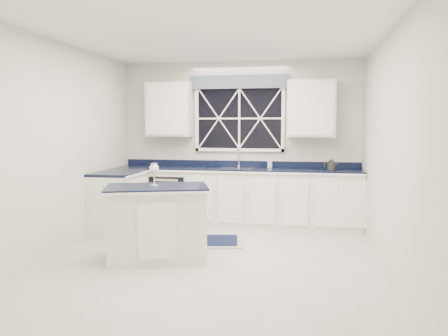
% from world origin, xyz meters
% --- Properties ---
extents(ground, '(4.50, 4.50, 0.00)m').
position_xyz_m(ground, '(0.00, 0.00, 0.00)').
color(ground, '#B6B6B1').
rests_on(ground, ground).
extents(back_wall, '(4.00, 0.10, 2.70)m').
position_xyz_m(back_wall, '(0.00, 2.25, 1.35)').
color(back_wall, silver).
rests_on(back_wall, ground).
extents(base_cabinets, '(3.99, 1.60, 0.90)m').
position_xyz_m(base_cabinets, '(-0.33, 1.78, 0.45)').
color(base_cabinets, white).
rests_on(base_cabinets, ground).
extents(countertop, '(3.98, 0.64, 0.04)m').
position_xyz_m(countertop, '(0.00, 1.95, 0.92)').
color(countertop, black).
rests_on(countertop, base_cabinets).
extents(dishwasher, '(0.60, 0.58, 0.82)m').
position_xyz_m(dishwasher, '(-1.10, 1.95, 0.41)').
color(dishwasher, black).
rests_on(dishwasher, ground).
extents(window, '(1.65, 0.09, 1.26)m').
position_xyz_m(window, '(0.00, 2.20, 1.83)').
color(window, black).
rests_on(window, ground).
extents(upper_cabinets, '(3.10, 0.34, 0.90)m').
position_xyz_m(upper_cabinets, '(0.00, 2.08, 1.90)').
color(upper_cabinets, white).
rests_on(upper_cabinets, ground).
extents(faucet, '(0.05, 0.20, 0.30)m').
position_xyz_m(faucet, '(0.00, 2.14, 1.10)').
color(faucet, '#AEAEB0').
rests_on(faucet, countertop).
extents(island, '(1.38, 1.07, 0.90)m').
position_xyz_m(island, '(-0.68, -0.04, 0.45)').
color(island, white).
rests_on(island, ground).
extents(rug, '(1.32, 0.92, 0.02)m').
position_xyz_m(rug, '(-0.37, 0.83, 0.01)').
color(rug, '#A3A39E').
rests_on(rug, ground).
extents(kettle, '(0.23, 0.19, 0.17)m').
position_xyz_m(kettle, '(1.50, 1.98, 1.02)').
color(kettle, '#2B2B2E').
rests_on(kettle, countertop).
extents(wine_glass, '(0.11, 0.11, 0.27)m').
position_xyz_m(wine_glass, '(-0.72, 0.01, 1.09)').
color(wine_glass, white).
rests_on(wine_glass, island).
extents(soap_bottle, '(0.08, 0.08, 0.17)m').
position_xyz_m(soap_bottle, '(0.52, 2.17, 1.02)').
color(soap_bottle, silver).
rests_on(soap_bottle, countertop).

